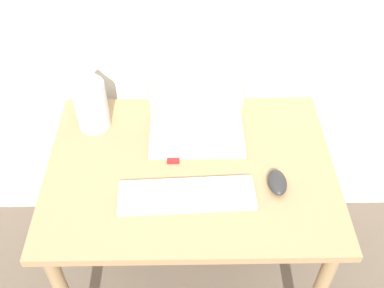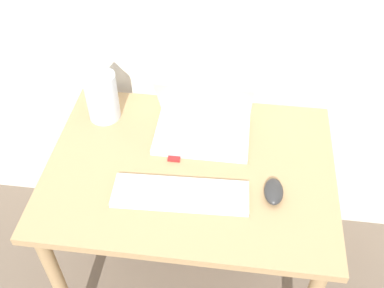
{
  "view_description": "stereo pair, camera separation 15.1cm",
  "coord_description": "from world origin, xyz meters",
  "px_view_note": "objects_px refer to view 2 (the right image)",
  "views": [
    {
      "loc": [
        -0.01,
        -0.69,
        1.94
      ],
      "look_at": [
        0.01,
        0.38,
        0.87
      ],
      "focal_mm": 42.0,
      "sensor_mm": 36.0,
      "label": 1
    },
    {
      "loc": [
        0.14,
        -0.68,
        1.94
      ],
      "look_at": [
        0.01,
        0.38,
        0.87
      ],
      "focal_mm": 42.0,
      "sensor_mm": 36.0,
      "label": 2
    }
  ],
  "objects_px": {
    "keyboard": "(180,194)",
    "vase": "(100,88)",
    "mouse": "(274,191)",
    "mp3_player": "(175,156)",
    "laptop": "(203,122)"
  },
  "relations": [
    {
      "from": "laptop",
      "to": "keyboard",
      "type": "bearing_deg",
      "value": -97.1
    },
    {
      "from": "mouse",
      "to": "mp3_player",
      "type": "distance_m",
      "value": 0.37
    },
    {
      "from": "keyboard",
      "to": "mp3_player",
      "type": "relative_size",
      "value": 8.34
    },
    {
      "from": "mouse",
      "to": "vase",
      "type": "bearing_deg",
      "value": 154.31
    },
    {
      "from": "keyboard",
      "to": "vase",
      "type": "xyz_separation_m",
      "value": [
        -0.35,
        0.36,
        0.13
      ]
    },
    {
      "from": "laptop",
      "to": "mouse",
      "type": "distance_m",
      "value": 0.38
    },
    {
      "from": "keyboard",
      "to": "mp3_player",
      "type": "xyz_separation_m",
      "value": [
        -0.05,
        0.17,
        -0.01
      ]
    },
    {
      "from": "mouse",
      "to": "mp3_player",
      "type": "height_order",
      "value": "mouse"
    },
    {
      "from": "laptop",
      "to": "vase",
      "type": "bearing_deg",
      "value": 173.68
    },
    {
      "from": "keyboard",
      "to": "mp3_player",
      "type": "bearing_deg",
      "value": 105.0
    },
    {
      "from": "keyboard",
      "to": "vase",
      "type": "relative_size",
      "value": 1.62
    },
    {
      "from": "keyboard",
      "to": "mouse",
      "type": "relative_size",
      "value": 4.14
    },
    {
      "from": "mouse",
      "to": "vase",
      "type": "height_order",
      "value": "vase"
    },
    {
      "from": "keyboard",
      "to": "vase",
      "type": "distance_m",
      "value": 0.52
    },
    {
      "from": "laptop",
      "to": "mouse",
      "type": "xyz_separation_m",
      "value": [
        0.26,
        -0.27,
        -0.03
      ]
    }
  ]
}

